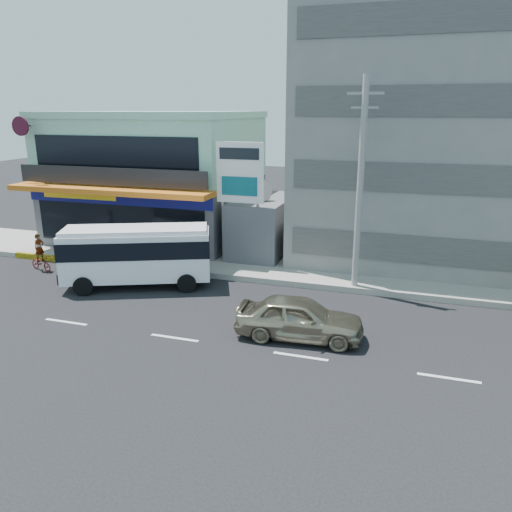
{
  "coord_description": "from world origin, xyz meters",
  "views": [
    {
      "loc": [
        8.36,
        -15.87,
        8.52
      ],
      "look_at": [
        1.86,
        4.58,
        2.2
      ],
      "focal_mm": 35.0,
      "sensor_mm": 36.0,
      "label": 1
    }
  ],
  "objects": [
    {
      "name": "shop_building",
      "position": [
        -8.0,
        13.95,
        4.0
      ],
      "size": [
        12.4,
        11.7,
        8.0
      ],
      "color": "#4D4D52",
      "rests_on": "ground"
    },
    {
      "name": "satellite_dish",
      "position": [
        0.0,
        11.0,
        3.58
      ],
      "size": [
        1.5,
        1.5,
        0.15
      ],
      "primitive_type": "cylinder",
      "color": "slate",
      "rests_on": "gap_structure"
    },
    {
      "name": "gap_structure",
      "position": [
        0.0,
        12.0,
        1.75
      ],
      "size": [
        3.0,
        6.0,
        3.5
      ],
      "primitive_type": "cube",
      "color": "#4D4D52",
      "rests_on": "ground"
    },
    {
      "name": "utility_pole_near",
      "position": [
        6.0,
        7.4,
        5.15
      ],
      "size": [
        1.6,
        0.3,
        10.0
      ],
      "color": "#999993",
      "rests_on": "ground"
    },
    {
      "name": "motorcycle_rider",
      "position": [
        -10.81,
        5.47,
        0.68
      ],
      "size": [
        1.69,
        0.97,
        2.05
      ],
      "color": "#600F0D",
      "rests_on": "ground"
    },
    {
      "name": "sedan",
      "position": [
        4.59,
        1.5,
        0.83
      ],
      "size": [
        5.02,
        2.31,
        1.67
      ],
      "primitive_type": "imported",
      "rotation": [
        0.0,
        0.0,
        1.64
      ],
      "color": "tan",
      "rests_on": "ground"
    },
    {
      "name": "minibus",
      "position": [
        -4.4,
        4.86,
        1.79
      ],
      "size": [
        7.5,
        4.87,
        3.0
      ],
      "color": "white",
      "rests_on": "ground"
    },
    {
      "name": "sidewalk",
      "position": [
        5.0,
        9.5,
        0.15
      ],
      "size": [
        70.0,
        5.0,
        0.3
      ],
      "primitive_type": "cube",
      "color": "gray",
      "rests_on": "ground"
    },
    {
      "name": "concrete_building",
      "position": [
        10.0,
        15.0,
        7.0
      ],
      "size": [
        16.0,
        12.0,
        14.0
      ],
      "primitive_type": "cube",
      "color": "gray",
      "rests_on": "ground"
    },
    {
      "name": "ground",
      "position": [
        0.0,
        0.0,
        0.0
      ],
      "size": [
        120.0,
        120.0,
        0.0
      ],
      "primitive_type": "plane",
      "color": "black",
      "rests_on": "ground"
    },
    {
      "name": "billboard",
      "position": [
        -0.5,
        9.2,
        4.93
      ],
      "size": [
        2.6,
        0.18,
        6.9
      ],
      "color": "gray",
      "rests_on": "ground"
    }
  ]
}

